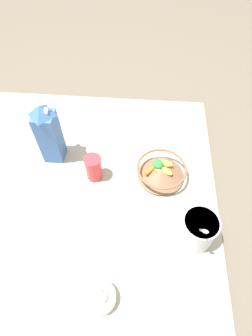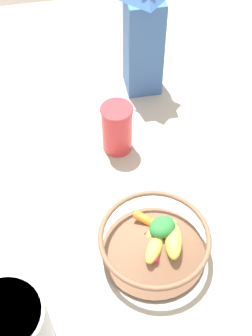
# 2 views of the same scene
# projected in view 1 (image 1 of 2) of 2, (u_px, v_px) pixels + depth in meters

# --- Properties ---
(ground_plane) EXTENTS (6.00, 6.00, 0.00)m
(ground_plane) POSITION_uv_depth(u_px,v_px,m) (81.00, 189.00, 1.12)
(ground_plane) COLOR #665B4C
(countertop) EXTENTS (1.13, 1.13, 0.03)m
(countertop) POSITION_uv_depth(u_px,v_px,m) (81.00, 187.00, 1.11)
(countertop) COLOR #B2A893
(countertop) RESTS_ON ground_plane
(fruit_bowl) EXTENTS (0.21, 0.21, 0.08)m
(fruit_bowl) POSITION_uv_depth(u_px,v_px,m) (161.00, 171.00, 1.09)
(fruit_bowl) COLOR brown
(fruit_bowl) RESTS_ON countertop
(milk_carton) EXTENTS (0.08, 0.08, 0.29)m
(milk_carton) POSITION_uv_depth(u_px,v_px,m) (49.00, 133.00, 1.07)
(milk_carton) COLOR #3D6BB2
(milk_carton) RESTS_ON countertop
(yogurt_tub) EXTENTS (0.15, 0.12, 0.24)m
(yogurt_tub) POSITION_uv_depth(u_px,v_px,m) (198.00, 229.00, 0.90)
(yogurt_tub) COLOR silver
(yogurt_tub) RESTS_ON countertop
(drinking_cup) EXTENTS (0.07, 0.07, 0.12)m
(drinking_cup) POSITION_uv_depth(u_px,v_px,m) (94.00, 167.00, 1.07)
(drinking_cup) COLOR #DB383D
(drinking_cup) RESTS_ON countertop
(garlic_bowl) EXTENTS (0.10, 0.10, 0.07)m
(garlic_bowl) POSITION_uv_depth(u_px,v_px,m) (100.00, 297.00, 0.82)
(garlic_bowl) COLOR white
(garlic_bowl) RESTS_ON countertop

